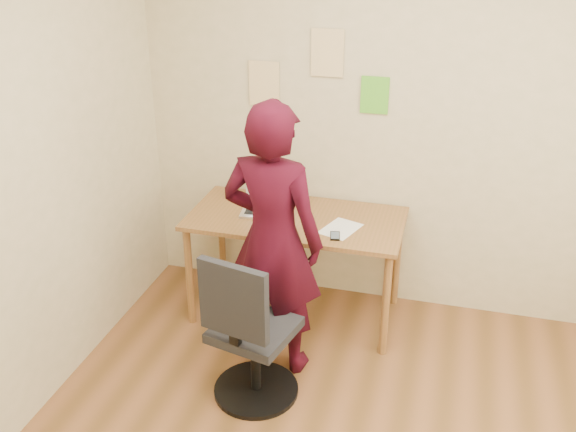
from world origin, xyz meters
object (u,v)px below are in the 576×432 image
(office_chair, at_px, (249,340))
(phone, at_px, (335,236))
(laptop, at_px, (268,202))
(desk, at_px, (296,229))
(person, at_px, (273,241))

(office_chair, bearing_deg, phone, 78.21)
(laptop, bearing_deg, office_chair, -86.43)
(desk, relative_size, laptop, 3.85)
(phone, distance_m, person, 0.45)
(laptop, distance_m, office_chair, 1.07)
(laptop, bearing_deg, desk, -23.38)
(phone, bearing_deg, desk, 133.82)
(laptop, bearing_deg, person, -77.62)
(laptop, xyz_separation_m, person, (0.21, -0.60, 0.04))
(person, bearing_deg, office_chair, 93.86)
(desk, xyz_separation_m, person, (0.00, -0.54, 0.18))
(person, bearing_deg, desk, -82.00)
(desk, height_order, phone, phone)
(desk, xyz_separation_m, phone, (0.30, -0.21, 0.09))
(office_chair, xyz_separation_m, person, (0.03, 0.38, 0.43))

